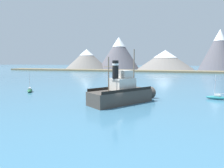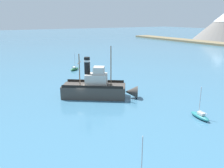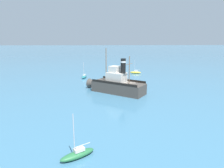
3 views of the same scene
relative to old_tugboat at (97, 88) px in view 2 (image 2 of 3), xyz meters
The scene contains 4 objects.
ground_plane 3.56m from the old_tugboat, 97.82° to the right, with size 600.00×600.00×0.00m, color teal.
old_tugboat is the anchor object (origin of this frame).
sailboat_green 26.02m from the old_tugboat, 167.37° to the left, with size 2.99×3.79×4.90m.
sailboat_teal 19.30m from the old_tugboat, 26.99° to the left, with size 3.93×1.74×4.90m.
Camera 2 is at (39.39, -17.00, 14.77)m, focal length 38.00 mm.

